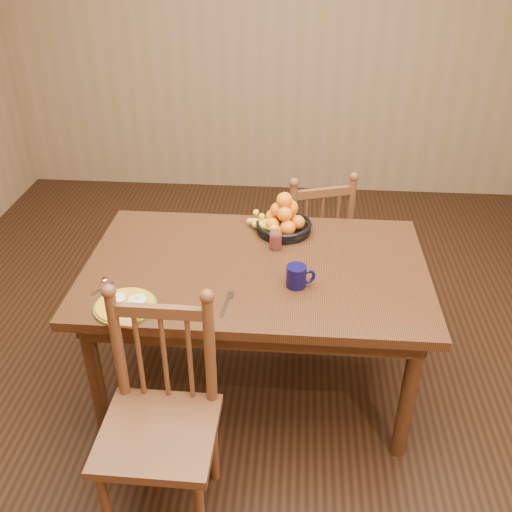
# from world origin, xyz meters

# --- Properties ---
(room) EXTENTS (4.52, 5.02, 2.72)m
(room) POSITION_xyz_m (0.00, 0.00, 1.35)
(room) COLOR black
(room) RESTS_ON ground
(dining_table) EXTENTS (1.60, 1.00, 0.75)m
(dining_table) POSITION_xyz_m (0.00, 0.00, 0.67)
(dining_table) COLOR black
(dining_table) RESTS_ON ground
(chair_far) EXTENTS (0.52, 0.50, 0.92)m
(chair_far) POSITION_xyz_m (0.28, 0.75, 0.45)
(chair_far) COLOR #513018
(chair_far) RESTS_ON ground
(chair_near) EXTENTS (0.45, 0.43, 0.98)m
(chair_near) POSITION_xyz_m (-0.32, -0.74, 0.48)
(chair_near) COLOR #513018
(chair_near) RESTS_ON ground
(breakfast_plate) EXTENTS (0.26, 0.29, 0.04)m
(breakfast_plate) POSITION_xyz_m (-0.52, -0.38, 0.76)
(breakfast_plate) COLOR #59601E
(breakfast_plate) RESTS_ON dining_table
(fork) EXTENTS (0.04, 0.18, 0.00)m
(fork) POSITION_xyz_m (-0.10, -0.31, 0.75)
(fork) COLOR silver
(fork) RESTS_ON dining_table
(spoon) EXTENTS (0.08, 0.15, 0.01)m
(spoon) POSITION_xyz_m (-0.67, -0.20, 0.75)
(spoon) COLOR silver
(spoon) RESTS_ON dining_table
(coffee_mug) EXTENTS (0.13, 0.09, 0.10)m
(coffee_mug) POSITION_xyz_m (0.19, -0.16, 0.80)
(coffee_mug) COLOR black
(coffee_mug) RESTS_ON dining_table
(juice_glass) EXTENTS (0.06, 0.06, 0.09)m
(juice_glass) POSITION_xyz_m (0.08, 0.16, 0.79)
(juice_glass) COLOR silver
(juice_glass) RESTS_ON dining_table
(fruit_bowl) EXTENTS (0.32, 0.29, 0.22)m
(fruit_bowl) POSITION_xyz_m (0.11, 0.33, 0.81)
(fruit_bowl) COLOR black
(fruit_bowl) RESTS_ON dining_table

